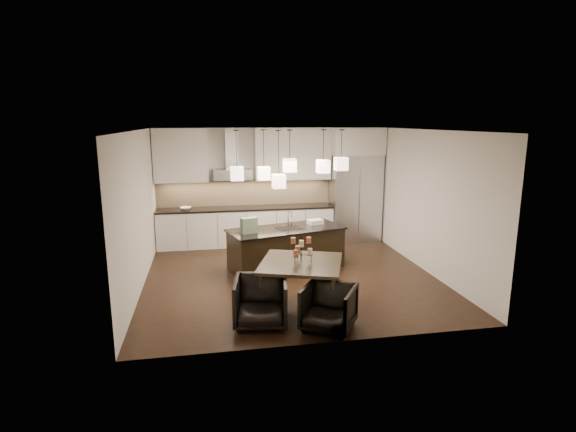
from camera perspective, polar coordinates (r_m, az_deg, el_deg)
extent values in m
cube|color=black|center=(8.86, 0.24, -7.62)|extent=(5.50, 5.50, 0.02)
cube|color=white|center=(8.35, 0.25, 10.93)|extent=(5.50, 5.50, 0.02)
cube|color=silver|center=(11.18, -2.38, 3.96)|extent=(5.50, 0.02, 2.80)
cube|color=silver|center=(5.87, 5.24, -3.57)|extent=(5.50, 0.02, 2.80)
cube|color=silver|center=(8.44, -18.51, 0.67)|extent=(0.02, 5.50, 2.80)
cube|color=silver|center=(9.39, 17.04, 1.88)|extent=(0.02, 5.50, 2.80)
cube|color=#B7B7BA|center=(11.35, 8.48, 2.30)|extent=(1.20, 0.72, 2.15)
cube|color=silver|center=(11.20, 8.70, 9.38)|extent=(1.26, 0.72, 0.65)
cube|color=silver|center=(10.97, -5.33, -1.35)|extent=(4.21, 0.62, 0.88)
cube|color=black|center=(10.87, -5.37, 1.01)|extent=(4.21, 0.66, 0.04)
cube|color=tan|center=(11.11, -5.55, 3.00)|extent=(4.21, 0.02, 0.63)
cube|color=silver|center=(10.81, -13.46, 7.50)|extent=(1.25, 0.35, 1.25)
cube|color=silver|center=(11.00, 0.61, 7.90)|extent=(1.85, 0.35, 1.25)
cube|color=#B7B7BA|center=(10.77, -7.08, 5.29)|extent=(0.90, 0.52, 0.24)
cube|color=#B7B7BA|center=(10.83, -7.20, 8.51)|extent=(0.30, 0.28, 0.96)
imported|color=silver|center=(10.78, -12.87, 0.95)|extent=(0.29, 0.29, 0.06)
cube|color=black|center=(9.21, -0.24, -4.19)|extent=(2.42, 1.47, 0.79)
cube|color=black|center=(9.10, -0.24, -1.68)|extent=(2.50, 1.56, 0.04)
cube|color=#144B23|center=(8.71, -4.99, -1.20)|extent=(0.34, 0.24, 0.31)
cube|color=silver|center=(9.49, 3.47, -0.74)|extent=(0.35, 0.29, 0.09)
cylinder|color=beige|center=(7.15, 2.80, -4.53)|extent=(0.10, 0.10, 0.10)
cylinder|color=#C5533D|center=(7.29, 1.24, -4.19)|extent=(0.10, 0.10, 0.10)
cylinder|color=#A95338|center=(7.06, 0.99, -4.73)|extent=(0.10, 0.10, 0.10)
cylinder|color=#C5533D|center=(7.20, 2.65, -3.08)|extent=(0.10, 0.10, 0.10)
cylinder|color=#A95338|center=(7.16, 0.66, -3.15)|extent=(0.10, 0.10, 0.10)
cylinder|color=beige|center=(7.00, 1.72, -3.52)|extent=(0.10, 0.10, 0.10)
imported|color=black|center=(6.74, -3.46, -10.80)|extent=(0.88, 0.90, 0.72)
imported|color=black|center=(6.63, 5.17, -11.52)|extent=(0.99, 0.99, 0.66)
cube|color=beige|center=(8.64, -6.50, 5.38)|extent=(0.24, 0.24, 0.26)
cube|color=beige|center=(9.16, -3.09, 5.42)|extent=(0.24, 0.24, 0.26)
cube|color=beige|center=(8.90, 0.22, 6.45)|extent=(0.24, 0.24, 0.26)
cube|color=beige|center=(9.17, 4.47, 6.29)|extent=(0.24, 0.24, 0.26)
cube|color=beige|center=(9.15, 6.75, 6.59)|extent=(0.24, 0.24, 0.26)
cube|color=beige|center=(8.62, -1.19, 4.43)|extent=(0.24, 0.24, 0.26)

